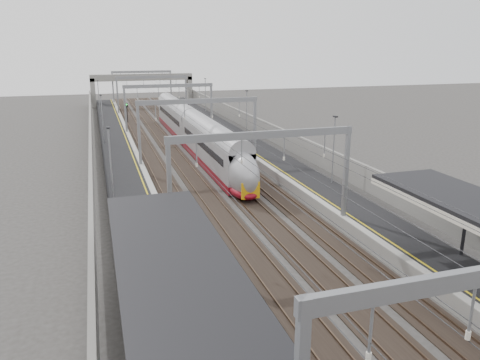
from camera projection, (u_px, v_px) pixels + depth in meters
platform_left at (123, 163)px, 51.37m from camera, size 4.00×120.00×1.00m
platform_right at (260, 154)px, 55.93m from camera, size 4.00×120.00×1.00m
tracks at (194, 162)px, 53.78m from camera, size 11.40×140.00×0.20m
overhead_line at (182, 102)px, 58.15m from camera, size 13.00×140.00×6.60m
overbridge at (142, 81)px, 102.77m from camera, size 22.00×2.20×6.90m
wall_left at (91, 155)px, 50.16m from camera, size 0.30×120.00×3.20m
wall_right at (285, 143)px, 56.53m from camera, size 0.30×120.00×3.20m
train at (196, 136)px, 59.03m from camera, size 2.57×46.90×4.08m
signal_green at (127, 109)px, 79.90m from camera, size 0.32×0.32×3.48m
signal_red_near at (180, 110)px, 78.56m from camera, size 0.32×0.32×3.48m
signal_red_far at (188, 107)px, 83.01m from camera, size 0.32×0.32×3.48m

